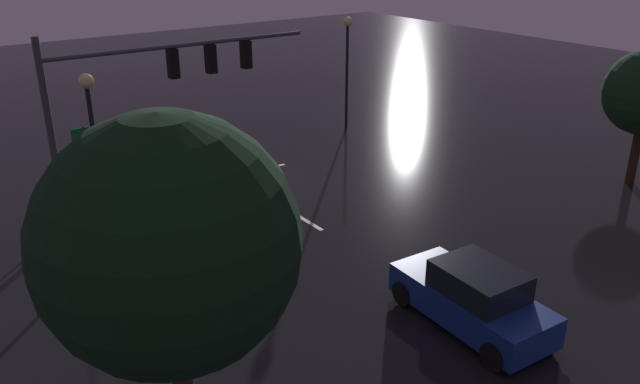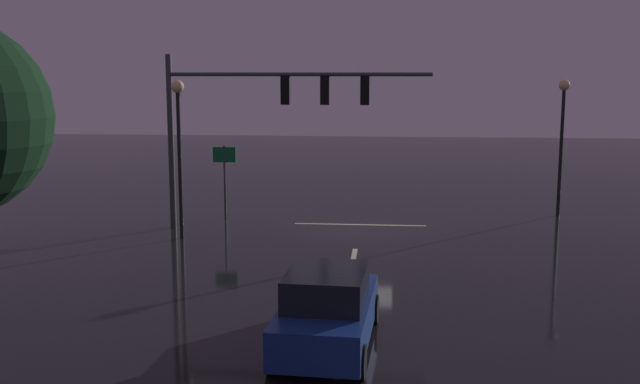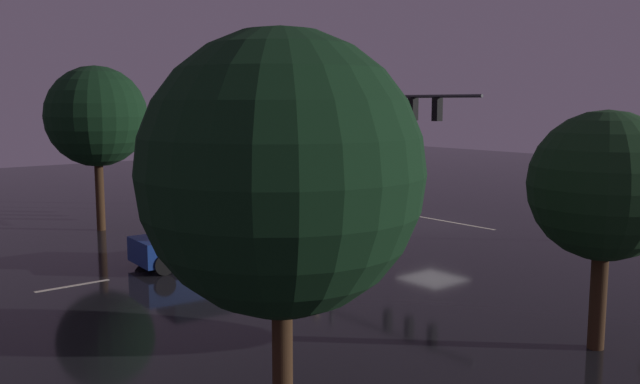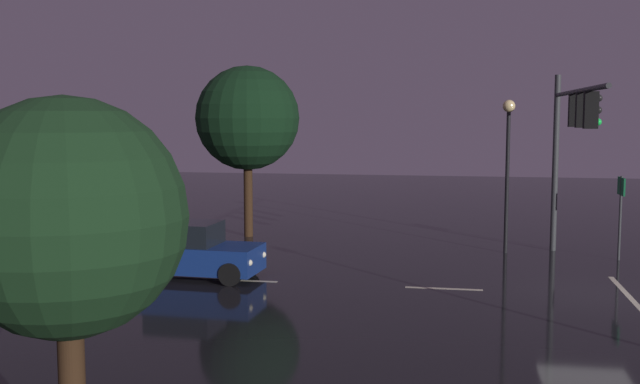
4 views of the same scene
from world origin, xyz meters
TOP-DOWN VIEW (x-y plane):
  - ground_plane at (0.00, 0.00)m, footprint 80.00×80.00m
  - traffic_signal_assembly at (3.35, 0.16)m, footprint 9.55×0.47m
  - lane_dash_far at (0.00, 4.00)m, footprint 0.16×2.20m
  - lane_dash_mid at (0.00, 10.00)m, footprint 0.16×2.20m
  - lane_dash_near at (0.00, 16.00)m, footprint 0.16×2.20m
  - stop_bar at (0.00, -1.02)m, footprint 5.00×0.16m
  - car_approaching at (0.19, 11.73)m, footprint 2.13×4.45m
  - street_lamp_right_kerb at (6.09, 1.92)m, footprint 0.44×0.44m
  - route_sign at (5.37, -1.81)m, footprint 0.90×0.09m
  - tree_left_near at (-12.41, 8.79)m, footprint 3.24×3.24m
  - tree_right_near at (8.03, 12.03)m, footprint 4.19×4.19m
  - tree_left_far at (-10.57, 15.98)m, footprint 4.83×4.83m

SIDE VIEW (x-z plane):
  - ground_plane at x=0.00m, z-range 0.00..0.00m
  - lane_dash_far at x=0.00m, z-range 0.00..0.01m
  - lane_dash_mid at x=0.00m, z-range 0.00..0.01m
  - lane_dash_near at x=0.00m, z-range 0.00..0.01m
  - stop_bar at x=0.00m, z-range 0.00..0.01m
  - car_approaching at x=0.19m, z-range -0.05..1.65m
  - route_sign at x=5.37m, z-range 0.64..3.52m
  - tree_left_near at x=-12.41m, z-range 0.98..6.23m
  - street_lamp_right_kerb at x=6.09m, z-range 1.05..6.53m
  - tree_left_far at x=-10.57m, z-range 0.89..7.53m
  - traffic_signal_assembly at x=3.35m, z-range 1.37..7.75m
  - tree_right_near at x=8.03m, z-range 1.34..8.26m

